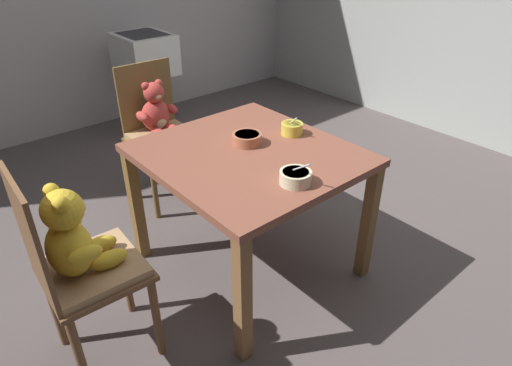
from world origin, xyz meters
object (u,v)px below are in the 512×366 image
at_px(dining_table, 248,168).
at_px(porridge_bowl_terracotta_center, 247,139).
at_px(porridge_bowl_cream_near_right, 295,177).
at_px(porridge_bowl_yellow_far_center, 292,128).
at_px(teddy_chair_near_front, 77,254).
at_px(sink_basin, 147,69).
at_px(teddy_chair_near_left, 158,124).

distance_m(dining_table, porridge_bowl_terracotta_center, 0.15).
distance_m(dining_table, porridge_bowl_cream_near_right, 0.39).
relative_size(porridge_bowl_yellow_far_center, porridge_bowl_cream_near_right, 0.80).
relative_size(teddy_chair_near_front, porridge_bowl_cream_near_right, 6.41).
distance_m(porridge_bowl_terracotta_center, sink_basin, 2.04).
bearing_deg(porridge_bowl_yellow_far_center, teddy_chair_near_left, -162.54).
xyz_separation_m(teddy_chair_near_left, teddy_chair_near_front, (0.98, -0.91, 0.02)).
bearing_deg(porridge_bowl_terracotta_center, sink_basin, 166.26).
xyz_separation_m(teddy_chair_near_left, porridge_bowl_terracotta_center, (0.87, 0.04, 0.19)).
relative_size(dining_table, porridge_bowl_cream_near_right, 6.78).
xyz_separation_m(dining_table, porridge_bowl_cream_near_right, (0.37, -0.04, 0.12)).
bearing_deg(porridge_bowl_yellow_far_center, teddy_chair_near_front, -87.82).
bearing_deg(teddy_chair_near_front, sink_basin, 58.17).
bearing_deg(sink_basin, porridge_bowl_cream_near_right, -13.43).
distance_m(teddy_chair_near_left, porridge_bowl_yellow_far_center, 1.00).
xyz_separation_m(teddy_chair_near_left, sink_basin, (-1.11, 0.52, 0.02)).
height_order(teddy_chair_near_front, porridge_bowl_cream_near_right, teddy_chair_near_front).
distance_m(teddy_chair_near_left, teddy_chair_near_front, 1.34).
relative_size(teddy_chair_near_front, sink_basin, 1.10).
bearing_deg(dining_table, teddy_chair_near_front, -87.58).
height_order(porridge_bowl_yellow_far_center, sink_basin, sink_basin).
height_order(teddy_chair_near_front, porridge_bowl_terracotta_center, teddy_chair_near_front).
relative_size(dining_table, porridge_bowl_terracotta_center, 6.71).
relative_size(porridge_bowl_cream_near_right, sink_basin, 0.17).
relative_size(teddy_chair_near_left, porridge_bowl_terracotta_center, 6.14).
bearing_deg(porridge_bowl_terracotta_center, teddy_chair_near_left, -177.48).
distance_m(porridge_bowl_yellow_far_center, porridge_bowl_terracotta_center, 0.26).
bearing_deg(dining_table, teddy_chair_near_left, 179.12).
height_order(teddy_chair_near_front, sink_basin, teddy_chair_near_front).
distance_m(teddy_chair_near_left, porridge_bowl_terracotta_center, 0.89).
xyz_separation_m(teddy_chair_near_front, porridge_bowl_yellow_far_center, (-0.05, 1.21, 0.17)).
bearing_deg(sink_basin, porridge_bowl_terracotta_center, -13.74).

